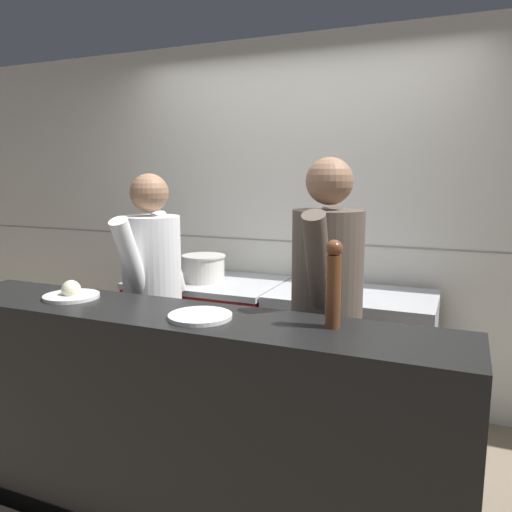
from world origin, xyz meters
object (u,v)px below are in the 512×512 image
at_px(mixing_bowl_steel, 341,282).
at_px(stock_pot, 204,267).
at_px(pepper_mill, 333,282).
at_px(plated_dish_appetiser, 200,316).
at_px(chef_sous, 326,313).
at_px(oven_range, 209,339).
at_px(plated_dish_main, 71,294).
at_px(chef_head_cook, 153,300).

bearing_deg(mixing_bowl_steel, stock_pot, -173.24).
distance_m(stock_pot, pepper_mill, 1.70).
distance_m(plated_dish_appetiser, chef_sous, 0.69).
height_order(oven_range, plated_dish_appetiser, plated_dish_appetiser).
height_order(plated_dish_main, chef_head_cook, chef_head_cook).
xyz_separation_m(oven_range, plated_dish_appetiser, (0.67, -1.31, 0.60)).
relative_size(stock_pot, plated_dish_appetiser, 1.14).
bearing_deg(chef_sous, mixing_bowl_steel, 94.78).
bearing_deg(mixing_bowl_steel, plated_dish_main, -128.38).
xyz_separation_m(stock_pot, mixing_bowl_steel, (0.96, 0.11, -0.05)).
xyz_separation_m(oven_range, chef_head_cook, (0.03, -0.73, 0.47)).
bearing_deg(stock_pot, oven_range, 85.30).
relative_size(plated_dish_main, chef_head_cook, 0.16).
bearing_deg(oven_range, plated_dish_main, -93.82).
xyz_separation_m(mixing_bowl_steel, chef_head_cook, (-0.92, -0.79, -0.03)).
distance_m(mixing_bowl_steel, pepper_mill, 1.33).
bearing_deg(pepper_mill, plated_dish_appetiser, -170.40).
height_order(pepper_mill, chef_head_cook, chef_head_cook).
bearing_deg(stock_pot, plated_dish_appetiser, -61.69).
bearing_deg(plated_dish_appetiser, plated_dish_main, 175.47).
bearing_deg(mixing_bowl_steel, plated_dish_appetiser, -101.63).
height_order(pepper_mill, chef_sous, chef_sous).
distance_m(mixing_bowl_steel, chef_sous, 0.81).
height_order(oven_range, stock_pot, stock_pot).
bearing_deg(plated_dish_main, chef_sous, 23.49).
relative_size(mixing_bowl_steel, plated_dish_appetiser, 1.11).
bearing_deg(stock_pot, chef_head_cook, -87.06).
relative_size(mixing_bowl_steel, chef_head_cook, 0.18).
xyz_separation_m(stock_pot, chef_head_cook, (0.03, -0.67, -0.08)).
bearing_deg(chef_head_cook, oven_range, 88.37).
bearing_deg(chef_head_cook, chef_sous, -5.06).
height_order(oven_range, plated_dish_main, plated_dish_main).
bearing_deg(plated_dish_main, chef_head_cook, 77.69).
xyz_separation_m(oven_range, plated_dish_main, (-0.08, -1.25, 0.61)).
relative_size(stock_pot, pepper_mill, 0.88).
height_order(stock_pot, chef_sous, chef_sous).
relative_size(plated_dish_appetiser, pepper_mill, 0.77).
bearing_deg(plated_dish_appetiser, pepper_mill, 9.60).
distance_m(plated_dish_main, chef_head_cook, 0.55).
height_order(plated_dish_main, pepper_mill, pepper_mill).
xyz_separation_m(oven_range, chef_sous, (1.07, -0.75, 0.51)).
bearing_deg(plated_dish_appetiser, stock_pot, 118.31).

